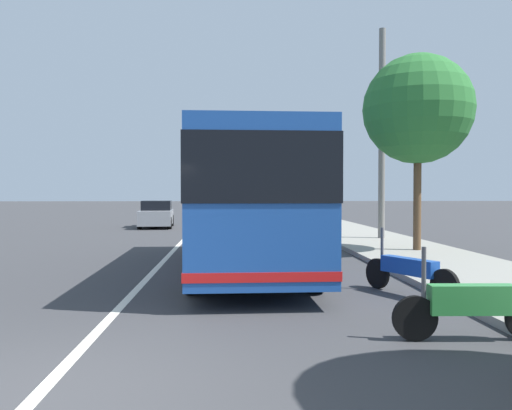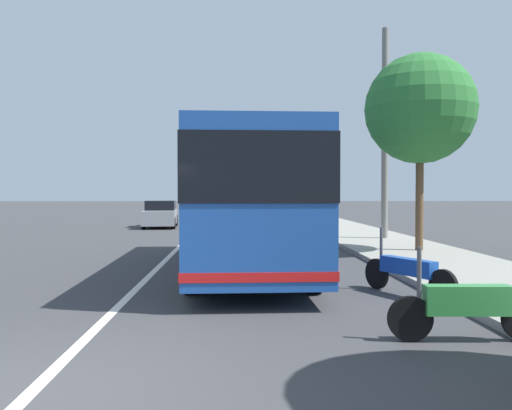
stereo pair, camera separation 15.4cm
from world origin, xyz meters
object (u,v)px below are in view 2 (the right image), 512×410
Objects in this scene: motorcycle_far_end at (467,306)px; car_ahead_same_lane at (160,215)px; roadside_tree_mid_block at (420,109)px; motorcycle_by_tree at (407,271)px; coach_bus at (246,195)px; car_side_street at (249,212)px; utility_pole at (385,135)px.

car_ahead_same_lane is (23.03, 7.22, 0.23)m from motorcycle_far_end.
motorcycle_by_tree is at bearing 158.90° from roadside_tree_mid_block.
roadside_tree_mid_block reaches higher than motorcycle_far_end.
motorcycle_far_end is 3.09m from motorcycle_by_tree.
coach_bus is at bearing 11.48° from car_ahead_same_lane.
car_side_street is at bearing -83.13° from motorcycle_far_end.
roadside_tree_mid_block is at bearing -48.05° from motorcycle_by_tree.
utility_pole is (14.11, -2.91, 3.76)m from motorcycle_far_end.
car_side_street reaches higher than motorcycle_far_end.
utility_pole reaches higher than coach_bus.
coach_bus is at bearing 12.51° from motorcycle_by_tree.
motorcycle_by_tree is 0.49× the size of car_ahead_same_lane.
utility_pole is at bearing 44.86° from car_ahead_same_lane.
roadside_tree_mid_block is (2.97, -5.53, 2.67)m from coach_bus.
motorcycle_by_tree is at bearing 166.30° from utility_pole.
utility_pole is (-12.87, -5.04, 3.53)m from car_side_street.
utility_pole reaches higher than motorcycle_by_tree.
car_ahead_same_lane is 17.11m from roadside_tree_mid_block.
roadside_tree_mid_block reaches higher than car_ahead_same_lane.
motorcycle_far_end is 0.49× the size of car_side_street.
car_side_street is 18.39m from roadside_tree_mid_block.
motorcycle_far_end is 0.49× the size of car_ahead_same_lane.
car_side_street is at bearing 15.81° from roadside_tree_mid_block.
car_ahead_same_lane is (16.32, 4.45, -1.21)m from coach_bus.
car_side_street is at bearing -21.33° from motorcycle_by_tree.
car_ahead_same_lane is (-3.96, 5.08, -0.00)m from car_side_street.
motorcycle_far_end is at bearing -158.83° from coach_bus.
coach_bus reaches higher than motorcycle_by_tree.
coach_bus is 4.91m from motorcycle_by_tree.
car_ahead_same_lane is at bearing 14.02° from coach_bus.
roadside_tree_mid_block is at bearing -103.58° from motorcycle_far_end.
coach_bus is at bearing -65.24° from motorcycle_far_end.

